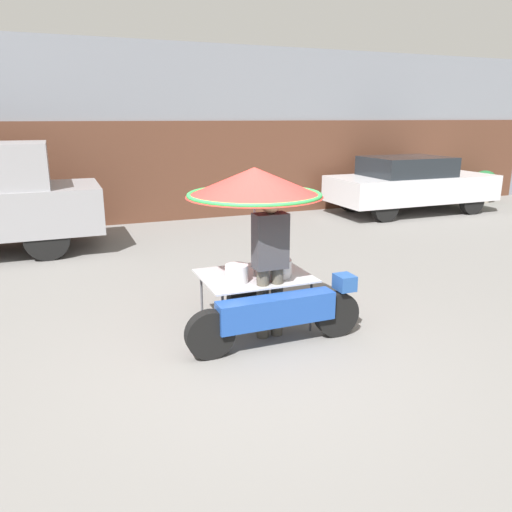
{
  "coord_description": "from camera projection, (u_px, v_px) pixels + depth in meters",
  "views": [
    {
      "loc": [
        -1.88,
        -4.67,
        2.49
      ],
      "look_at": [
        0.23,
        0.64,
        0.89
      ],
      "focal_mm": 35.0,
      "sensor_mm": 36.0,
      "label": 1
    }
  ],
  "objects": [
    {
      "name": "potted_plant",
      "position": [
        484.0,
        184.0,
        14.93
      ],
      "size": [
        0.77,
        0.77,
        0.96
      ],
      "color": "gray",
      "rests_on": "ground"
    },
    {
      "name": "vendor_motorcycle_cart",
      "position": [
        258.0,
        211.0,
        5.75
      ],
      "size": [
        2.07,
        1.6,
        1.94
      ],
      "color": "black",
      "rests_on": "ground"
    },
    {
      "name": "parked_car",
      "position": [
        410.0,
        184.0,
        13.22
      ],
      "size": [
        4.42,
        1.82,
        1.49
      ],
      "color": "black",
      "rests_on": "ground"
    },
    {
      "name": "vendor_person",
      "position": [
        270.0,
        258.0,
        5.63
      ],
      "size": [
        0.38,
        0.23,
        1.69
      ],
      "color": "#4C473D",
      "rests_on": "ground"
    },
    {
      "name": "ground_plane",
      "position": [
        258.0,
        350.0,
        5.52
      ],
      "size": [
        36.0,
        36.0,
        0.0
      ],
      "primitive_type": "plane",
      "color": "slate"
    },
    {
      "name": "shopfront_building",
      "position": [
        132.0,
        134.0,
        12.54
      ],
      "size": [
        28.0,
        2.06,
        4.18
      ],
      "color": "gray",
      "rests_on": "ground"
    }
  ]
}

